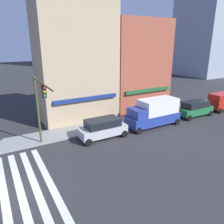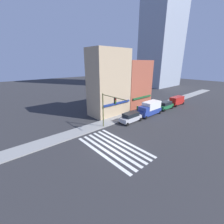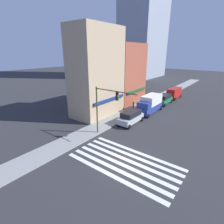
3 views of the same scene
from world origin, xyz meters
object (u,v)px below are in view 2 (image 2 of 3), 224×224
Objects in this scene: traffic_signal at (108,106)px; pedestrian_green_top at (137,109)px; box_truck_blue at (150,108)px; van_red at (177,100)px; suv_silver at (131,117)px; suv_green at (165,105)px.

traffic_signal reaches higher than pedestrian_green_top.
pedestrian_green_top is (10.90, 2.43, -3.28)m from traffic_signal.
pedestrian_green_top is at bearing 110.57° from box_truck_blue.
box_truck_blue reaches higher than pedestrian_green_top.
pedestrian_green_top is at bearing 169.95° from van_red.
box_truck_blue is 1.23× the size of van_red.
suv_green is (13.07, 0.00, 0.00)m from suv_silver.
suv_silver is 0.76× the size of box_truck_blue.
traffic_signal is at bearing -99.62° from pedestrian_green_top.
pedestrian_green_top is (-7.72, 2.74, 0.04)m from suv_green.
suv_green is 5.94m from van_red.
van_red reaches higher than suv_silver.
suv_silver is (5.55, -0.31, -3.32)m from traffic_signal.
van_red is 13.93m from pedestrian_green_top.
traffic_signal is 1.33× the size of suv_silver.
box_truck_blue is (11.93, -0.31, -2.77)m from traffic_signal.
box_truck_blue is at bearing -178.70° from van_red.
box_truck_blue is (6.38, -0.00, 0.56)m from suv_silver.
traffic_signal reaches higher than suv_silver.
box_truck_blue is 3.50× the size of pedestrian_green_top.
suv_green is at bearing -0.96° from traffic_signal.
suv_green is at bearing 48.27° from pedestrian_green_top.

